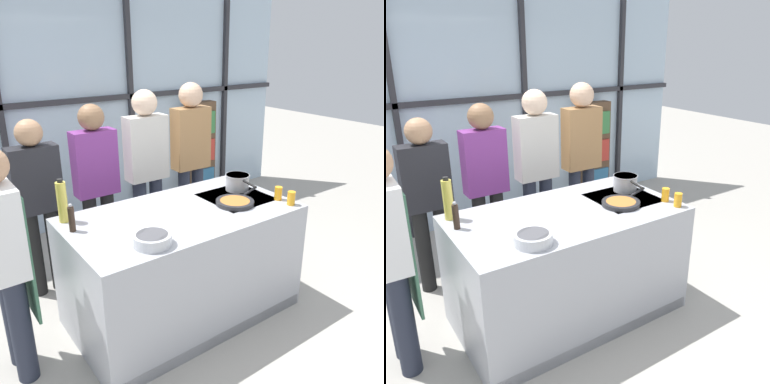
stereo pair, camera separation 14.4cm
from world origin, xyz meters
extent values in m
plane|color=#ADA89E|center=(0.00, 0.00, 0.00)|extent=(18.00, 18.00, 0.00)
cube|color=silver|center=(0.00, 2.27, 1.40)|extent=(6.40, 0.04, 2.80)
cube|color=#2D2D33|center=(0.00, 2.22, 1.54)|extent=(6.40, 0.06, 0.06)
cube|color=#2D2D33|center=(-0.77, 2.22, 1.40)|extent=(0.06, 0.06, 2.80)
cube|color=#2D2D33|center=(0.77, 2.22, 1.40)|extent=(0.06, 0.06, 2.80)
cube|color=#2D2D33|center=(2.30, 2.22, 1.40)|extent=(0.06, 0.06, 2.80)
cube|color=brown|center=(1.76, 2.09, 0.70)|extent=(0.44, 0.16, 1.40)
cube|color=teal|center=(1.76, 1.99, 0.31)|extent=(0.37, 0.03, 0.31)
cube|color=red|center=(1.76, 1.99, 0.73)|extent=(0.37, 0.03, 0.31)
cube|color=#3D8447|center=(1.76, 1.99, 1.12)|extent=(0.37, 0.03, 0.31)
cube|color=#A8AAB2|center=(0.00, 0.00, 0.47)|extent=(1.81, 1.00, 0.93)
cube|color=black|center=(0.56, 0.00, 0.93)|extent=(0.52, 0.52, 0.01)
cube|color=black|center=(0.00, -0.48, 0.05)|extent=(1.77, 0.03, 0.10)
cylinder|color=#38383D|center=(0.44, -0.12, 0.93)|extent=(0.13, 0.13, 0.01)
cylinder|color=#38383D|center=(0.69, -0.12, 0.93)|extent=(0.13, 0.13, 0.01)
cylinder|color=#38383D|center=(0.44, 0.12, 0.93)|extent=(0.13, 0.13, 0.01)
cylinder|color=#38383D|center=(0.69, 0.12, 0.93)|extent=(0.13, 0.13, 0.01)
cylinder|color=#232838|center=(-1.28, 0.24, 0.40)|extent=(0.14, 0.14, 0.81)
cylinder|color=#232838|center=(-1.28, 0.04, 0.40)|extent=(0.14, 0.14, 0.81)
cube|color=white|center=(-1.28, 0.14, 1.10)|extent=(0.20, 0.44, 0.58)
cube|color=#38664C|center=(-1.17, 0.14, 0.89)|extent=(0.02, 0.38, 0.89)
cylinder|color=black|center=(-0.72, 1.01, 0.40)|extent=(0.13, 0.13, 0.80)
cylinder|color=black|center=(-0.91, 1.01, 0.40)|extent=(0.13, 0.13, 0.80)
cube|color=#232328|center=(-0.81, 1.01, 1.09)|extent=(0.41, 0.18, 0.58)
sphere|color=tan|center=(-0.81, 1.01, 1.49)|extent=(0.22, 0.22, 0.22)
cylinder|color=black|center=(-0.18, 1.01, 0.42)|extent=(0.13, 0.13, 0.84)
cylinder|color=black|center=(-0.36, 1.01, 0.42)|extent=(0.13, 0.13, 0.84)
cube|color=#7A3384|center=(-0.27, 1.01, 1.14)|extent=(0.40, 0.18, 0.60)
sphere|color=#8C6647|center=(-0.27, 1.01, 1.56)|extent=(0.24, 0.24, 0.24)
cylinder|color=#232838|center=(0.37, 1.01, 0.44)|extent=(0.13, 0.13, 0.88)
cylinder|color=#232838|center=(0.18, 1.01, 0.44)|extent=(0.13, 0.13, 0.88)
cube|color=beige|center=(0.27, 1.01, 1.20)|extent=(0.42, 0.19, 0.64)
sphere|color=beige|center=(0.27, 1.01, 1.64)|extent=(0.25, 0.25, 0.25)
cylinder|color=#232838|center=(0.91, 1.01, 0.45)|extent=(0.13, 0.13, 0.90)
cylinder|color=#232838|center=(0.72, 1.01, 0.45)|extent=(0.13, 0.13, 0.90)
cube|color=#A37547|center=(0.81, 1.01, 1.22)|extent=(0.41, 0.18, 0.65)
sphere|color=#D8AD8C|center=(0.81, 1.01, 1.67)|extent=(0.25, 0.25, 0.25)
cylinder|color=#232326|center=(0.44, -0.12, 0.95)|extent=(0.31, 0.31, 0.03)
cylinder|color=#B26B2D|center=(0.44, -0.12, 0.96)|extent=(0.24, 0.24, 0.01)
cylinder|color=#232326|center=(0.70, -0.02, 0.96)|extent=(0.24, 0.11, 0.02)
cylinder|color=silver|center=(0.69, 0.12, 1.01)|extent=(0.21, 0.21, 0.14)
cylinder|color=silver|center=(0.69, 0.12, 1.07)|extent=(0.22, 0.22, 0.01)
cylinder|color=black|center=(0.65, -0.07, 1.05)|extent=(0.05, 0.19, 0.02)
cylinder|color=white|center=(-0.38, -0.07, 0.94)|extent=(0.24, 0.24, 0.01)
cylinder|color=silver|center=(-0.47, -0.33, 0.97)|extent=(0.26, 0.26, 0.08)
cylinder|color=#4C4C51|center=(-0.47, -0.33, 1.01)|extent=(0.21, 0.21, 0.01)
cylinder|color=#E0CC4C|center=(-0.80, 0.37, 1.09)|extent=(0.07, 0.07, 0.31)
cylinder|color=black|center=(-0.80, 0.37, 1.25)|extent=(0.04, 0.04, 0.02)
cylinder|color=#332319|center=(-0.81, 0.18, 1.03)|extent=(0.05, 0.05, 0.18)
sphere|color=#B2B2B7|center=(-0.81, 0.18, 1.13)|extent=(0.03, 0.03, 0.03)
cylinder|color=orange|center=(0.80, -0.40, 0.99)|extent=(0.06, 0.06, 0.11)
cylinder|color=orange|center=(0.80, -0.26, 0.99)|extent=(0.06, 0.06, 0.11)
camera|label=1|loc=(-1.66, -2.40, 2.20)|focal=38.00mm
camera|label=2|loc=(-1.54, -2.49, 2.20)|focal=38.00mm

